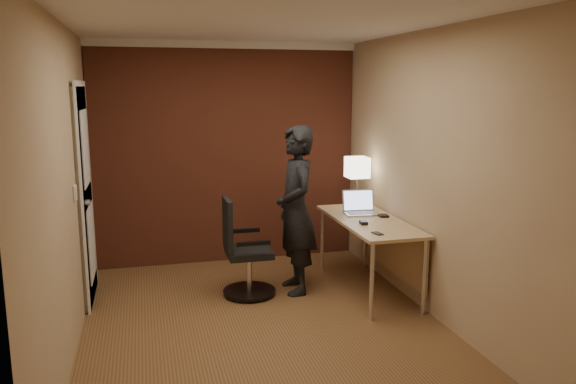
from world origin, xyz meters
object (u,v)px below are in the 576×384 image
object	(u,v)px
desk	(375,231)
person	(296,210)
office_chair	(243,254)
laptop	(360,207)
mouse	(363,223)
desk_lamp	(357,168)
wallet	(383,216)
phone	(377,233)

from	to	relation	value
desk	person	xyz separation A→B (m)	(-0.77, 0.18, 0.22)
office_chair	person	size ratio (longest dim) A/B	0.58
laptop	office_chair	xyz separation A→B (m)	(-1.24, -0.10, -0.38)
mouse	desk_lamp	bearing A→B (deg)	78.71
person	wallet	bearing A→B (deg)	82.60
mouse	phone	xyz separation A→B (m)	(-0.02, -0.36, -0.01)
wallet	mouse	bearing A→B (deg)	-142.33
desk_lamp	person	world-z (taller)	person
desk_lamp	office_chair	world-z (taller)	desk_lamp
mouse	office_chair	world-z (taller)	office_chair
desk_lamp	wallet	world-z (taller)	desk_lamp
desk	wallet	xyz separation A→B (m)	(0.11, 0.06, 0.14)
laptop	mouse	distance (m)	0.48
desk	laptop	xyz separation A→B (m)	(-0.06, 0.28, 0.19)
mouse	person	distance (m)	0.67
phone	wallet	world-z (taller)	wallet
desk	wallet	bearing A→B (deg)	30.71
office_chair	person	xyz separation A→B (m)	(0.53, 0.00, 0.40)
desk_lamp	phone	size ratio (longest dim) A/B	4.65
phone	person	world-z (taller)	person
wallet	person	xyz separation A→B (m)	(-0.87, 0.11, 0.08)
desk	mouse	xyz separation A→B (m)	(-0.20, -0.17, 0.14)
desk_lamp	phone	bearing A→B (deg)	-102.38
phone	person	size ratio (longest dim) A/B	0.07
phone	wallet	bearing A→B (deg)	52.37
wallet	person	bearing A→B (deg)	172.71
person	desk_lamp	bearing A→B (deg)	118.38
desk_lamp	office_chair	distance (m)	1.58
phone	office_chair	world-z (taller)	office_chair
mouse	phone	world-z (taller)	mouse
person	phone	bearing A→B (deg)	37.50
desk	laptop	bearing A→B (deg)	102.04
wallet	person	distance (m)	0.89
phone	wallet	xyz separation A→B (m)	(0.32, 0.60, 0.01)
mouse	office_chair	distance (m)	1.20
phone	wallet	size ratio (longest dim) A/B	1.05
desk	laptop	world-z (taller)	laptop
desk	office_chair	world-z (taller)	office_chair
mouse	wallet	xyz separation A→B (m)	(0.31, 0.24, -0.01)
office_chair	wallet	bearing A→B (deg)	-4.55
desk_lamp	wallet	xyz separation A→B (m)	(0.07, -0.55, -0.41)
wallet	desk_lamp	bearing A→B (deg)	97.55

